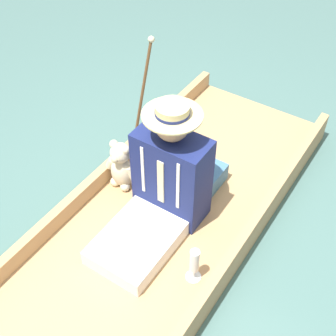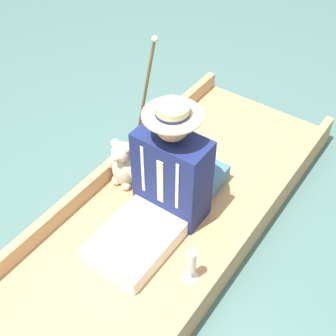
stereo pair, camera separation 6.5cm
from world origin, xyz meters
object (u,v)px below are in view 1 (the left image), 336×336
object	(u,v)px
seated_person	(163,185)
teddy_bear	(121,166)
wine_glass	(194,262)
walking_cane	(142,95)

from	to	relation	value
seated_person	teddy_bear	distance (m)	0.42
seated_person	teddy_bear	bearing A→B (deg)	-2.91
wine_glass	walking_cane	distance (m)	1.18
wine_glass	walking_cane	size ratio (longest dim) A/B	0.27
wine_glass	teddy_bear	bearing A→B (deg)	-24.89
walking_cane	wine_glass	bearing A→B (deg)	140.07
teddy_bear	seated_person	bearing A→B (deg)	167.52
seated_person	walking_cane	size ratio (longest dim) A/B	0.93
walking_cane	seated_person	bearing A→B (deg)	136.36
wine_glass	walking_cane	bearing A→B (deg)	-39.93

